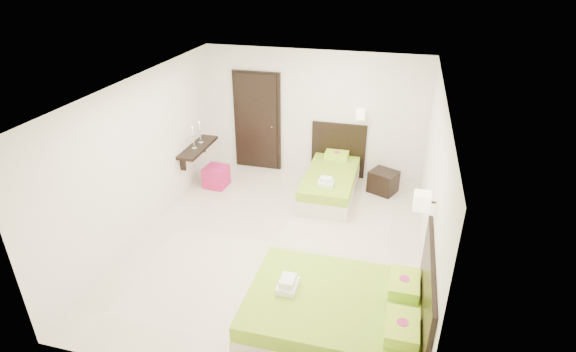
% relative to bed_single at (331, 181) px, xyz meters
% --- Properties ---
extents(floor, '(5.50, 5.50, 0.00)m').
position_rel_bed_single_xyz_m(floor, '(-0.55, -1.90, -0.28)').
color(floor, beige).
rests_on(floor, ground).
extents(bed_single, '(1.12, 1.87, 1.54)m').
position_rel_bed_single_xyz_m(bed_single, '(0.00, 0.00, 0.00)').
color(bed_single, beige).
rests_on(bed_single, ground).
extents(bed_double, '(2.12, 1.80, 1.75)m').
position_rel_bed_single_xyz_m(bed_double, '(0.72, -3.54, 0.03)').
color(bed_double, beige).
rests_on(bed_double, ground).
extents(nightstand, '(0.63, 0.60, 0.44)m').
position_rel_bed_single_xyz_m(nightstand, '(0.98, 0.33, -0.06)').
color(nightstand, black).
rests_on(nightstand, ground).
extents(ottoman, '(0.46, 0.46, 0.43)m').
position_rel_bed_single_xyz_m(ottoman, '(-2.29, -0.28, -0.07)').
color(ottoman, '#A4154F').
rests_on(ottoman, ground).
extents(door, '(1.02, 0.15, 2.14)m').
position_rel_bed_single_xyz_m(door, '(-1.75, 0.80, 0.77)').
color(door, black).
rests_on(door, ground).
extents(console_shelf, '(0.35, 1.20, 0.78)m').
position_rel_bed_single_xyz_m(console_shelf, '(-2.63, -0.30, 0.53)').
color(console_shelf, black).
rests_on(console_shelf, ground).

